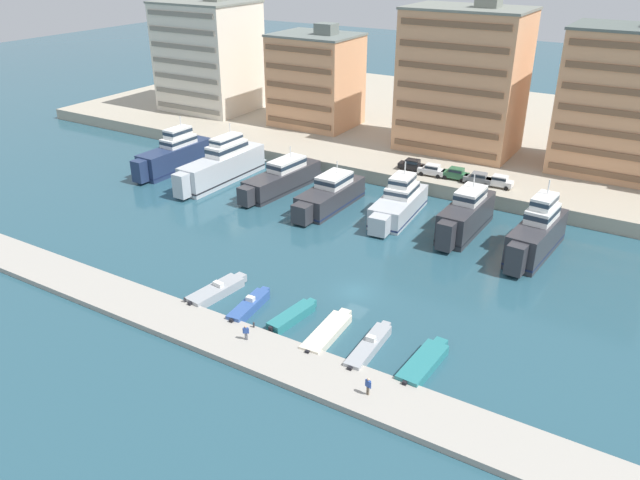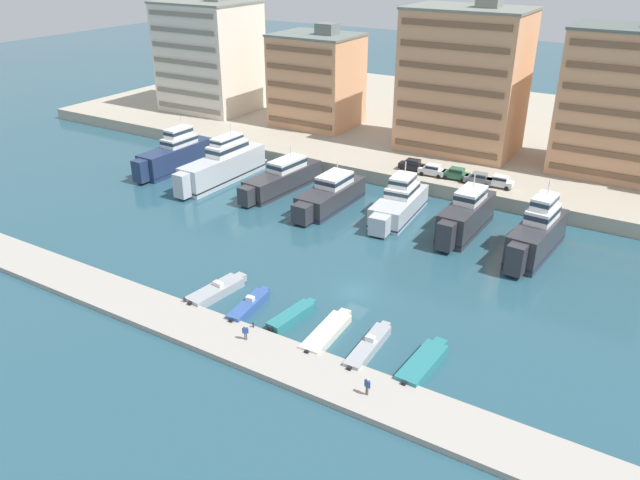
{
  "view_description": "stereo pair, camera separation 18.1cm",
  "coord_description": "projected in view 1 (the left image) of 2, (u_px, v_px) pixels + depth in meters",
  "views": [
    {
      "loc": [
        27.61,
        -52.87,
        35.36
      ],
      "look_at": [
        -7.55,
        4.83,
        2.5
      ],
      "focal_mm": 35.0,
      "sensor_mm": 36.0,
      "label": 1
    },
    {
      "loc": [
        27.77,
        -52.77,
        35.36
      ],
      "look_at": [
        -7.55,
        4.83,
        2.5
      ],
      "focal_mm": 35.0,
      "sensor_mm": 36.0,
      "label": 2
    }
  ],
  "objects": [
    {
      "name": "pedestrian_mid_deck",
      "position": [
        368.0,
        385.0,
        52.17
      ],
      "size": [
        0.64,
        0.34,
        1.7
      ],
      "color": "#7A6B56",
      "rests_on": "pier_dock"
    },
    {
      "name": "ground_plane",
      "position": [
        355.0,
        292.0,
        68.98
      ],
      "size": [
        400.0,
        400.0,
        0.0
      ],
      "primitive_type": "plane",
      "color": "#285160"
    },
    {
      "name": "yacht_charcoal_mid_right",
      "position": [
        537.0,
        234.0,
        76.0
      ],
      "size": [
        4.7,
        15.18,
        9.25
      ],
      "color": "#333338",
      "rests_on": "ground"
    },
    {
      "name": "motorboat_cream_center_left",
      "position": [
        327.0,
        333.0,
        61.17
      ],
      "size": [
        2.48,
        8.52,
        0.86
      ],
      "color": "beige",
      "rests_on": "ground"
    },
    {
      "name": "pedestrian_near_edge",
      "position": [
        246.0,
        332.0,
        59.36
      ],
      "size": [
        0.54,
        0.4,
        1.57
      ],
      "color": "#4C515B",
      "rests_on": "pier_dock"
    },
    {
      "name": "yacht_charcoal_center_right",
      "position": [
        465.0,
        216.0,
        81.79
      ],
      "size": [
        3.97,
        14.77,
        7.63
      ],
      "color": "#333338",
      "rests_on": "ground"
    },
    {
      "name": "apartment_block_left",
      "position": [
        316.0,
        80.0,
        119.48
      ],
      "size": [
        15.64,
        12.59,
        19.13
      ],
      "color": "tan",
      "rests_on": "quay_promenade"
    },
    {
      "name": "apartment_block_center_left",
      "position": [
        626.0,
        102.0,
        93.32
      ],
      "size": [
        18.62,
        12.95,
        23.86
      ],
      "color": "tan",
      "rests_on": "quay_promenade"
    },
    {
      "name": "car_white_center",
      "position": [
        499.0,
        181.0,
        91.64
      ],
      "size": [
        4.16,
        2.04,
        1.8
      ],
      "color": "white",
      "rests_on": "quay_promenade"
    },
    {
      "name": "car_green_mid_left",
      "position": [
        456.0,
        173.0,
        94.65
      ],
      "size": [
        4.16,
        2.05,
        1.8
      ],
      "color": "#2D6642",
      "rests_on": "quay_promenade"
    },
    {
      "name": "car_black_far_left",
      "position": [
        412.0,
        164.0,
        98.28
      ],
      "size": [
        4.19,
        2.11,
        1.8
      ],
      "color": "black",
      "rests_on": "quay_promenade"
    },
    {
      "name": "bollard_west_mid",
      "position": [
        254.0,
        324.0,
        61.52
      ],
      "size": [
        0.2,
        0.2,
        0.61
      ],
      "color": "#2D2D33",
      "rests_on": "pier_dock"
    },
    {
      "name": "car_grey_center_left",
      "position": [
        478.0,
        178.0,
        92.71
      ],
      "size": [
        4.21,
        2.16,
        1.8
      ],
      "color": "slate",
      "rests_on": "quay_promenade"
    },
    {
      "name": "yacht_charcoal_mid_left",
      "position": [
        282.0,
        179.0,
        95.92
      ],
      "size": [
        5.12,
        17.61,
        6.54
      ],
      "color": "#333338",
      "rests_on": "ground"
    },
    {
      "name": "car_white_left",
      "position": [
        432.0,
        170.0,
        96.12
      ],
      "size": [
        4.19,
        2.11,
        1.8
      ],
      "color": "white",
      "rests_on": "quay_promenade"
    },
    {
      "name": "yacht_silver_center",
      "position": [
        399.0,
        203.0,
        86.8
      ],
      "size": [
        5.43,
        15.63,
        7.54
      ],
      "color": "silver",
      "rests_on": "ground"
    },
    {
      "name": "yacht_charcoal_center_left",
      "position": [
        330.0,
        195.0,
        89.85
      ],
      "size": [
        4.61,
        15.75,
        6.51
      ],
      "color": "#333338",
      "rests_on": "ground"
    },
    {
      "name": "motorboat_grey_center",
      "position": [
        369.0,
        347.0,
        58.92
      ],
      "size": [
        1.92,
        8.59,
        1.44
      ],
      "color": "#9EA3A8",
      "rests_on": "ground"
    },
    {
      "name": "motorboat_teal_center_right",
      "position": [
        424.0,
        363.0,
        56.65
      ],
      "size": [
        2.49,
        8.06,
        0.98
      ],
      "color": "teal",
      "rests_on": "ground"
    },
    {
      "name": "bollard_west",
      "position": [
        185.0,
        299.0,
        65.78
      ],
      "size": [
        0.2,
        0.2,
        0.61
      ],
      "color": "#2D2D33",
      "rests_on": "pier_dock"
    },
    {
      "name": "apartment_block_far_left",
      "position": [
        209.0,
        56.0,
        130.04
      ],
      "size": [
        18.54,
        15.39,
        23.79
      ],
      "color": "silver",
      "rests_on": "quay_promenade"
    },
    {
      "name": "yacht_navy_far_left",
      "position": [
        175.0,
        155.0,
        104.04
      ],
      "size": [
        4.12,
        16.81,
        8.8
      ],
      "color": "navy",
      "rests_on": "ground"
    },
    {
      "name": "apartment_block_mid_left",
      "position": [
        463.0,
        81.0,
        103.83
      ],
      "size": [
        19.66,
        13.09,
        25.36
      ],
      "color": "tan",
      "rests_on": "quay_promenade"
    },
    {
      "name": "motorboat_teal_mid_left",
      "position": [
        292.0,
        316.0,
        63.69
      ],
      "size": [
        2.25,
        6.94,
        0.98
      ],
      "color": "teal",
      "rests_on": "ground"
    },
    {
      "name": "motorboat_grey_far_left",
      "position": [
        217.0,
        291.0,
        68.2
      ],
      "size": [
        2.91,
        8.18,
        1.47
      ],
      "color": "#9EA3A8",
      "rests_on": "ground"
    },
    {
      "name": "quay_promenade",
      "position": [
        520.0,
        137.0,
        119.14
      ],
      "size": [
        180.0,
        70.0,
        2.12
      ],
      "primitive_type": "cube",
      "color": "#ADA38E",
      "rests_on": "ground"
    },
    {
      "name": "motorboat_blue_left",
      "position": [
        249.0,
        306.0,
        65.38
      ],
      "size": [
        2.24,
        7.31,
        1.49
      ],
      "color": "#33569E",
      "rests_on": "ground"
    },
    {
      "name": "pier_dock",
      "position": [
        279.0,
        359.0,
        57.49
      ],
      "size": [
        120.0,
        5.78,
        0.61
      ],
      "primitive_type": "cube",
      "color": "#A8A399",
      "rests_on": "ground"
    },
    {
      "name": "yacht_silver_left",
      "position": [
        222.0,
        165.0,
        99.14
      ],
      "size": [
        4.19,
        19.66,
        8.94
      ],
      "color": "silver",
      "rests_on": "ground"
    }
  ]
}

